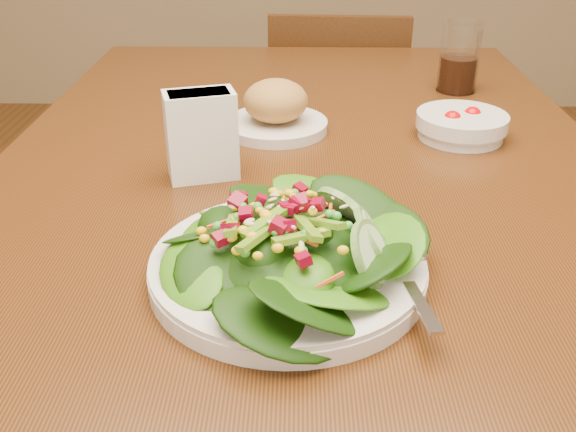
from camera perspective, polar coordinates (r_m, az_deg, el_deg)
The scene contains 7 objects.
dining_table at distance 0.94m, azimuth 1.49°, elevation -1.56°, with size 0.90×1.40×0.75m.
chair_far at distance 1.86m, azimuth 4.20°, elevation 6.47°, with size 0.39×0.39×0.80m.
salad_plate at distance 0.65m, azimuth 0.84°, elevation -3.22°, with size 0.29×0.28×0.08m.
bread_plate at distance 1.03m, azimuth -1.10°, elevation 9.37°, with size 0.16×0.16×0.08m.
tomato_bowl at distance 1.04m, azimuth 15.15°, elevation 7.80°, with size 0.14×0.14×0.05m.
drinking_glass at distance 1.26m, azimuth 14.95°, elevation 13.09°, with size 0.07×0.07×0.13m.
napkin_holder at distance 0.86m, azimuth -7.72°, elevation 7.31°, with size 0.10×0.07×0.12m.
Camera 1 is at (-0.01, -0.81, 1.12)m, focal length 40.00 mm.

